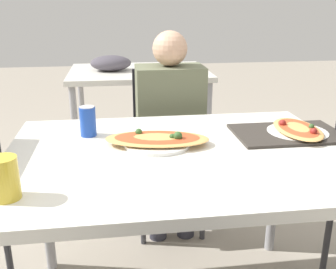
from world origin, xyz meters
name	(u,v)px	position (x,y,z in m)	size (l,w,h in m)	color
dining_table	(178,169)	(0.00, 0.00, 0.70)	(1.28, 0.94, 0.77)	silver
chair_far_seated	(167,141)	(0.07, 0.81, 0.52)	(0.40, 0.40, 0.93)	black
person_seated	(170,121)	(0.07, 0.69, 0.68)	(0.36, 0.26, 1.16)	#2D2D38
pizza_main	(157,140)	(-0.07, 0.08, 0.79)	(0.43, 0.26, 0.06)	white
soda_can	(88,121)	(-0.34, 0.23, 0.84)	(0.07, 0.07, 0.12)	#1E47B2
drink_glass	(4,178)	(-0.54, -0.29, 0.84)	(0.08, 0.08, 0.12)	gold
serving_tray	(288,133)	(0.49, 0.13, 0.78)	(0.44, 0.29, 0.01)	#332D28
pizza_second	(298,130)	(0.53, 0.12, 0.79)	(0.25, 0.33, 0.05)	white
background_table	(134,78)	(-0.07, 1.81, 0.71)	(1.10, 0.80, 0.89)	silver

